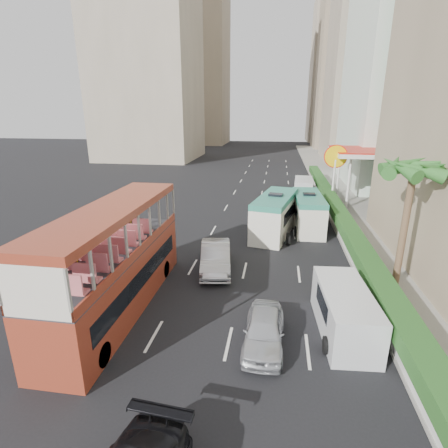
% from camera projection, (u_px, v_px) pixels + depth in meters
% --- Properties ---
extents(ground_plane, '(200.00, 200.00, 0.00)m').
position_uv_depth(ground_plane, '(243.00, 317.00, 16.20)').
color(ground_plane, black).
rests_on(ground_plane, ground).
extents(double_decker_bus, '(2.50, 11.00, 5.06)m').
position_uv_depth(double_decker_bus, '(116.00, 259.00, 16.28)').
color(double_decker_bus, maroon).
rests_on(double_decker_bus, ground).
extents(car_silver_lane_a, '(2.47, 5.08, 1.60)m').
position_uv_depth(car_silver_lane_a, '(216.00, 269.00, 21.13)').
color(car_silver_lane_a, silver).
rests_on(car_silver_lane_a, ground).
extents(car_silver_lane_b, '(1.68, 4.01, 1.36)m').
position_uv_depth(car_silver_lane_b, '(263.00, 344.00, 14.31)').
color(car_silver_lane_b, silver).
rests_on(car_silver_lane_b, ground).
extents(van_asset, '(2.68, 4.65, 1.22)m').
position_uv_depth(van_asset, '(272.00, 230.00, 28.10)').
color(van_asset, silver).
rests_on(van_asset, ground).
extents(minibus_near, '(3.63, 7.13, 3.02)m').
position_uv_depth(minibus_near, '(275.00, 215.00, 26.84)').
color(minibus_near, silver).
rests_on(minibus_near, ground).
extents(minibus_far, '(2.36, 6.35, 2.78)m').
position_uv_depth(minibus_far, '(308.00, 212.00, 28.05)').
color(minibus_far, silver).
rests_on(minibus_far, ground).
extents(panel_van_near, '(2.29, 5.00, 1.95)m').
position_uv_depth(panel_van_near, '(344.00, 312.00, 14.86)').
color(panel_van_near, silver).
rests_on(panel_van_near, ground).
extents(panel_van_far, '(2.20, 4.88, 1.91)m').
position_uv_depth(panel_van_far, '(303.00, 188.00, 39.09)').
color(panel_van_far, silver).
rests_on(panel_van_far, ground).
extents(sidewalk, '(6.00, 120.00, 0.18)m').
position_uv_depth(sidewalk, '(347.00, 197.00, 38.39)').
color(sidewalk, '#99968C').
rests_on(sidewalk, ground).
extents(kerb_wall, '(0.30, 44.00, 1.00)m').
position_uv_depth(kerb_wall, '(336.00, 220.00, 28.26)').
color(kerb_wall, silver).
rests_on(kerb_wall, sidewalk).
extents(hedge, '(1.10, 44.00, 0.70)m').
position_uv_depth(hedge, '(338.00, 210.00, 28.00)').
color(hedge, '#2D6626').
rests_on(hedge, kerb_wall).
extents(palm_tree, '(0.36, 0.36, 6.40)m').
position_uv_depth(palm_tree, '(404.00, 229.00, 17.80)').
color(palm_tree, brown).
rests_on(palm_tree, sidewalk).
extents(shell_station, '(6.50, 8.00, 5.50)m').
position_uv_depth(shell_station, '(364.00, 177.00, 35.54)').
color(shell_station, silver).
rests_on(shell_station, ground).
extents(tower_mid, '(16.00, 16.00, 50.00)m').
position_uv_depth(tower_mid, '(382.00, 15.00, 60.45)').
color(tower_mid, '#B1A28B').
rests_on(tower_mid, ground).
extents(tower_far_a, '(14.00, 14.00, 44.00)m').
position_uv_depth(tower_far_a, '(349.00, 55.00, 84.08)').
color(tower_far_a, tan).
rests_on(tower_far_a, ground).
extents(tower_far_b, '(14.00, 14.00, 40.00)m').
position_uv_depth(tower_far_b, '(335.00, 73.00, 105.39)').
color(tower_far_b, '#B1A28B').
rests_on(tower_far_b, ground).
extents(tower_left_a, '(18.00, 18.00, 52.00)m').
position_uv_depth(tower_left_a, '(144.00, 14.00, 63.36)').
color(tower_left_a, '#B1A28B').
rests_on(tower_left_a, ground).
extents(tower_left_b, '(16.00, 16.00, 46.00)m').
position_uv_depth(tower_left_b, '(198.00, 59.00, 96.91)').
color(tower_left_b, tan).
rests_on(tower_left_b, ground).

